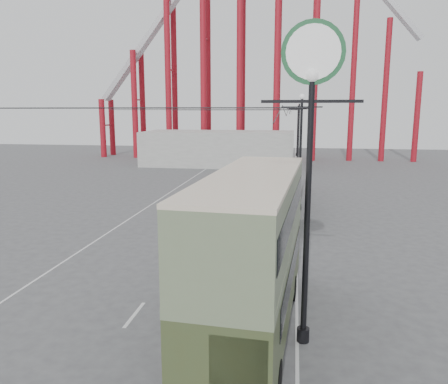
% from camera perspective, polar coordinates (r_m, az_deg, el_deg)
% --- Properties ---
extents(ground, '(160.00, 160.00, 0.00)m').
position_cam_1_polar(ground, '(19.85, -6.75, -13.30)').
color(ground, '#4D4D50').
rests_on(ground, ground).
extents(road_markings, '(12.52, 120.00, 0.01)m').
position_cam_1_polar(road_markings, '(38.45, 0.02, -1.45)').
color(road_markings, silver).
rests_on(road_markings, ground).
extents(lamp_post_near, '(3.20, 0.44, 10.80)m').
position_cam_1_polar(lamp_post_near, '(14.44, 11.28, 9.79)').
color(lamp_post_near, black).
rests_on(lamp_post_near, ground).
extents(lamp_post_mid, '(3.20, 0.44, 9.32)m').
position_cam_1_polar(lamp_post_mid, '(35.59, 9.94, 5.04)').
color(lamp_post_mid, black).
rests_on(lamp_post_mid, ground).
extents(lamp_post_far, '(3.20, 0.44, 9.32)m').
position_cam_1_polar(lamp_post_far, '(57.53, 9.69, 7.09)').
color(lamp_post_far, black).
rests_on(lamp_post_far, ground).
extents(lamp_post_distant, '(3.20, 0.44, 9.32)m').
position_cam_1_polar(lamp_post_distant, '(79.50, 9.58, 8.01)').
color(lamp_post_distant, black).
rests_on(lamp_post_distant, ground).
extents(roller_coaster, '(52.95, 5.00, 55.48)m').
position_cam_1_polar(roller_coaster, '(76.18, 3.49, 21.83)').
color(roller_coaster, maroon).
rests_on(roller_coaster, ground).
extents(fairground_shed, '(22.00, 10.00, 5.00)m').
position_cam_1_polar(fairground_shed, '(65.61, -0.64, 5.74)').
color(fairground_shed, '#9F9F9A').
rests_on(fairground_shed, ground).
extents(double_decker_bus, '(3.47, 11.13, 5.89)m').
position_cam_1_polar(double_decker_bus, '(15.60, 3.77, -7.00)').
color(double_decker_bus, '#404827').
rests_on(double_decker_bus, ground).
extents(single_decker_green, '(3.14, 10.39, 2.89)m').
position_cam_1_polar(single_decker_green, '(33.18, 6.90, -0.59)').
color(single_decker_green, '#6C7B5A').
rests_on(single_decker_green, ground).
extents(single_decker_cream, '(3.58, 10.10, 3.07)m').
position_cam_1_polar(single_decker_cream, '(41.80, 6.58, 1.86)').
color(single_decker_cream, beige).
rests_on(single_decker_cream, ground).
extents(pedestrian, '(0.76, 0.65, 1.76)m').
position_cam_1_polar(pedestrian, '(24.80, -4.98, -6.17)').
color(pedestrian, '#212227').
rests_on(pedestrian, ground).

